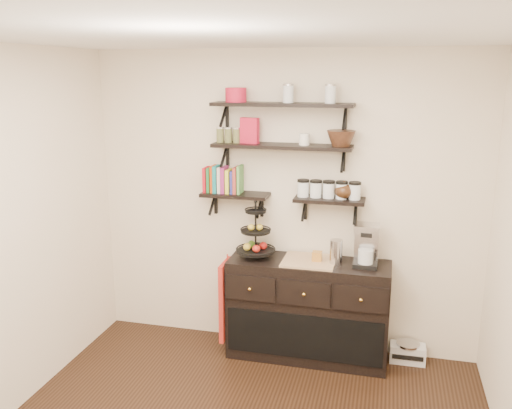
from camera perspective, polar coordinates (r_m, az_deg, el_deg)
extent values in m
cube|color=white|center=(3.05, -3.36, 17.53)|extent=(3.50, 3.50, 0.02)
cube|color=white|center=(4.88, 2.97, 0.13)|extent=(3.50, 0.02, 2.70)
cube|color=black|center=(4.62, 2.78, 10.47)|extent=(1.20, 0.27, 0.03)
cube|color=black|center=(4.87, -3.05, 9.28)|extent=(0.02, 0.03, 0.20)
cube|color=black|center=(4.67, 9.40, 8.93)|extent=(0.02, 0.03, 0.20)
cube|color=black|center=(4.65, 2.73, 6.16)|extent=(1.20, 0.27, 0.03)
cube|color=black|center=(4.91, -3.00, 5.20)|extent=(0.02, 0.03, 0.20)
cube|color=black|center=(4.71, 9.23, 4.69)|extent=(0.02, 0.03, 0.20)
cube|color=black|center=(4.84, -2.20, 1.05)|extent=(0.60, 0.25, 0.03)
cube|color=black|center=(5.03, -4.24, 0.17)|extent=(0.02, 0.03, 0.20)
cube|color=black|center=(4.91, 0.64, -0.12)|extent=(0.03, 0.03, 0.20)
cube|color=black|center=(4.68, 7.74, 0.49)|extent=(0.60, 0.25, 0.03)
cube|color=black|center=(4.84, 5.25, -0.40)|extent=(0.03, 0.03, 0.20)
cube|color=black|center=(4.79, 10.45, -0.70)|extent=(0.02, 0.03, 0.20)
cube|color=red|center=(4.89, -5.10, 2.53)|extent=(0.02, 0.15, 0.20)
cube|color=#1E6830|center=(4.88, -4.74, 2.75)|extent=(0.03, 0.15, 0.24)
cube|color=#BE3406|center=(4.87, -4.31, 2.55)|extent=(0.04, 0.15, 0.21)
cube|color=#147A7C|center=(4.86, -3.90, 2.77)|extent=(0.03, 0.15, 0.25)
cube|color=beige|center=(4.85, -3.51, 2.57)|extent=(0.03, 0.15, 0.22)
cube|color=#902368|center=(4.83, -3.07, 2.79)|extent=(0.04, 0.15, 0.26)
cube|color=yellow|center=(4.83, -2.64, 2.59)|extent=(0.03, 0.15, 0.23)
cube|color=navy|center=(4.82, -2.23, 2.40)|extent=(0.03, 0.15, 0.20)
cube|color=#A1382E|center=(4.80, -1.76, 2.61)|extent=(0.04, 0.15, 0.24)
cube|color=#529448|center=(4.80, -1.31, 2.41)|extent=(0.03, 0.15, 0.21)
cylinder|color=silver|center=(4.69, 4.99, 1.62)|extent=(0.10, 0.10, 0.13)
cylinder|color=silver|center=(4.68, 6.32, 1.54)|extent=(0.10, 0.10, 0.13)
cylinder|color=silver|center=(4.67, 7.65, 1.47)|extent=(0.10, 0.10, 0.13)
cylinder|color=silver|center=(4.66, 9.00, 1.39)|extent=(0.10, 0.10, 0.13)
cylinder|color=silver|center=(4.65, 10.35, 1.32)|extent=(0.10, 0.10, 0.13)
cube|color=black|center=(4.91, 5.48, -10.96)|extent=(1.40, 0.45, 0.90)
cube|color=tan|center=(4.74, 5.60, -5.92)|extent=(0.45, 0.41, 0.02)
sphere|color=gold|center=(4.67, -0.67, -8.91)|extent=(0.04, 0.04, 0.04)
sphere|color=gold|center=(4.58, 5.06, -9.42)|extent=(0.04, 0.04, 0.04)
sphere|color=gold|center=(4.54, 10.98, -9.85)|extent=(0.04, 0.04, 0.04)
cylinder|color=black|center=(4.75, -0.04, -2.73)|extent=(0.02, 0.02, 0.50)
cylinder|color=black|center=(4.81, -0.04, -4.90)|extent=(0.34, 0.34, 0.01)
cylinder|color=black|center=(4.75, -0.04, -2.85)|extent=(0.26, 0.26, 0.02)
cylinder|color=black|center=(4.71, -0.04, -0.75)|extent=(0.18, 0.18, 0.02)
sphere|color=#B21914|center=(4.82, 0.77, -4.36)|extent=(0.07, 0.07, 0.07)
sphere|color=gold|center=(4.75, -0.51, -2.41)|extent=(0.06, 0.06, 0.06)
cube|color=#AA6E27|center=(4.71, 6.44, -5.43)|extent=(0.08, 0.08, 0.08)
cube|color=black|center=(4.70, 11.43, -6.19)|extent=(0.21, 0.19, 0.04)
cube|color=silver|center=(4.71, 11.55, -4.15)|extent=(0.20, 0.08, 0.31)
cube|color=silver|center=(4.60, 11.61, -2.45)|extent=(0.21, 0.19, 0.06)
cylinder|color=silver|center=(4.65, 11.46, -5.37)|extent=(0.13, 0.13, 0.12)
cylinder|color=silver|center=(4.66, 8.43, -5.01)|extent=(0.11, 0.11, 0.22)
cube|color=maroon|center=(4.94, -3.20, -9.95)|extent=(0.04, 0.31, 0.72)
cube|color=silver|center=(5.14, 15.65, -14.85)|extent=(0.31, 0.16, 0.16)
cylinder|color=silver|center=(5.10, 15.72, -13.94)|extent=(0.21, 0.21, 0.02)
cube|color=black|center=(5.07, 15.67, -15.28)|extent=(0.26, 0.01, 0.04)
cube|color=#BB1532|center=(4.70, -0.67, 7.79)|extent=(0.17, 0.09, 0.22)
cylinder|color=white|center=(4.61, 5.11, 6.85)|extent=(0.09, 0.09, 0.10)
cylinder|color=#BB1532|center=(4.71, -2.13, 11.46)|extent=(0.18, 0.18, 0.12)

